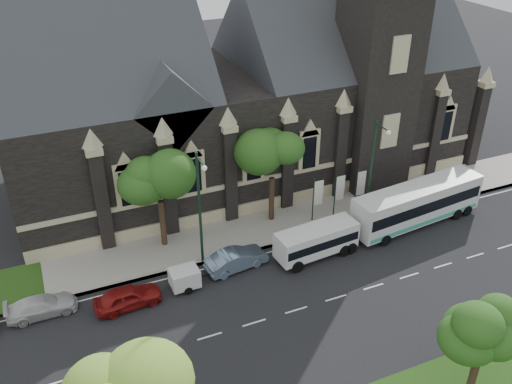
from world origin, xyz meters
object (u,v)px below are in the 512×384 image
street_lamp_mid (200,204)px  shuttle_bus (317,240)px  tree_park_east (487,324)px  banner_flag_right (359,186)px  tree_walk_right (274,155)px  tree_walk_left (160,178)px  street_lamp_near (373,167)px  banner_flag_center (338,191)px  tour_coach (417,204)px  car_far_red (128,297)px  car_far_white (42,306)px  box_trailer (185,278)px  banner_flag_left (317,196)px  sedan (236,259)px

street_lamp_mid → shuttle_bus: size_ratio=1.39×
tree_park_east → banner_flag_right: size_ratio=1.57×
shuttle_bus → tree_walk_right: bearing=93.1°
tree_walk_left → street_lamp_near: (15.80, -3.61, -0.62)m
banner_flag_center → shuttle_bus: (-4.25, -4.26, -0.96)m
tour_coach → tree_walk_left: bearing=158.9°
car_far_red → car_far_white: size_ratio=0.99×
tree_walk_left → box_trailer: size_ratio=2.68×
banner_flag_left → car_far_white: (-21.57, -2.80, -1.74)m
banner_flag_left → banner_flag_right: bearing=0.0°
car_far_red → box_trailer: bearing=-89.2°
banner_flag_center → car_far_white: (-23.57, -2.80, -1.74)m
tree_walk_left → street_lamp_near: street_lamp_near is taller
tree_park_east → shuttle_bus: size_ratio=0.97×
tree_walk_right → tour_coach: tree_walk_right is taller
tree_walk_right → sedan: tree_walk_right is taller
banner_flag_left → sedan: banner_flag_left is taller
shuttle_bus → sedan: size_ratio=1.40×
banner_flag_right → car_far_white: banner_flag_right is taller
street_lamp_mid → box_trailer: bearing=-134.9°
shuttle_bus → tree_walk_left: bearing=144.0°
box_trailer → shuttle_bus: bearing=-3.1°
tree_walk_right → box_trailer: 11.91m
tree_walk_right → tree_walk_left: size_ratio=1.02×
street_lamp_mid → sedan: street_lamp_mid is taller
tour_coach → sedan: 15.54m
tree_park_east → banner_flag_right: (4.11, 18.32, -2.24)m
tree_park_east → car_far_red: bearing=139.0°
banner_flag_right → box_trailer: (-16.31, -3.94, -1.52)m
tree_park_east → sedan: (-8.13, 15.06, -3.86)m
tree_walk_left → car_far_white: (-9.49, -4.50, -5.09)m
banner_flag_center → car_far_red: size_ratio=0.91×
street_lamp_mid → box_trailer: street_lamp_mid is taller
tour_coach → box_trailer: bearing=175.2°
tree_park_east → banner_flag_center: (2.11, 18.32, -2.24)m
tree_walk_left → box_trailer: bearing=-92.3°
banner_flag_center → car_far_red: 18.85m
banner_flag_left → tour_coach: (7.26, -3.54, -0.52)m
tree_park_east → street_lamp_near: street_lamp_near is taller
banner_flag_left → shuttle_bus: banner_flag_left is taller
tree_walk_right → shuttle_bus: (0.83, -5.97, -4.39)m
street_lamp_mid → banner_flag_left: 10.81m
shuttle_bus → car_far_white: size_ratio=1.46×
tree_walk_right → shuttle_bus: 7.46m
car_far_red → tree_walk_right: bearing=-69.4°
box_trailer → tree_walk_right: bearing=30.2°
banner_flag_center → sedan: size_ratio=0.87×
tree_walk_left → shuttle_bus: tree_walk_left is taller
tree_walk_left → street_lamp_near: bearing=-12.9°
tree_walk_left → car_far_red: size_ratio=1.74×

